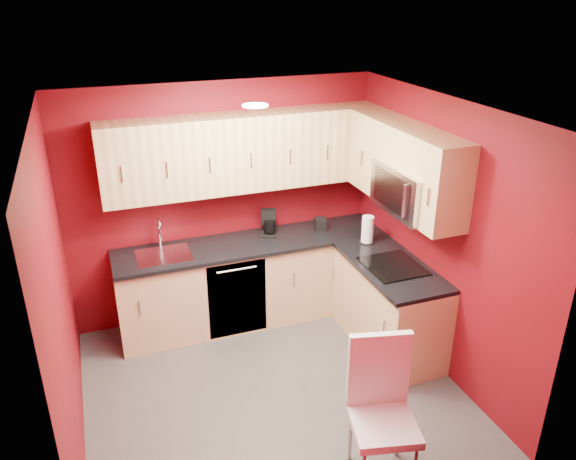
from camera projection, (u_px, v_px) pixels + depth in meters
floor at (272, 389)px, 5.05m from camera, size 3.20×3.20×0.00m
ceiling at (267, 111)px, 4.03m from camera, size 3.20×3.20×0.00m
wall_back at (224, 203)px, 5.83m from camera, size 3.20×0.00×3.20m
wall_front at (352, 378)px, 3.25m from camera, size 3.20×0.00×3.20m
wall_left at (59, 301)px, 4.03m from camera, size 0.00×3.00×3.00m
wall_right at (438, 237)px, 5.05m from camera, size 0.00×3.00×3.00m
base_cabinets_back at (253, 282)px, 5.96m from camera, size 2.80×0.60×0.87m
base_cabinets_right at (388, 307)px, 5.50m from camera, size 0.60×1.30×0.87m
countertop_back at (252, 243)px, 5.77m from camera, size 2.80×0.63×0.04m
countertop_right at (391, 267)px, 5.29m from camera, size 0.63×1.27×0.04m
upper_cabinets_back at (245, 152)px, 5.51m from camera, size 2.80×0.35×0.75m
upper_cabinets_right at (401, 157)px, 5.11m from camera, size 0.35×1.55×0.75m
microwave at (410, 190)px, 4.99m from camera, size 0.42×0.76×0.42m
cooktop at (393, 266)px, 5.25m from camera, size 0.50×0.55×0.01m
sink at (163, 251)px, 5.47m from camera, size 0.52×0.42×0.35m
dishwasher_front at (237, 299)px, 5.64m from camera, size 0.60×0.02×0.82m
downlight at (255, 106)px, 4.30m from camera, size 0.20×0.20×0.01m
coffee_maker at (268, 223)px, 5.86m from camera, size 0.22×0.26×0.27m
napkin_holder at (320, 224)px, 6.02m from camera, size 0.15×0.15×0.13m
paper_towel at (368, 230)px, 5.69m from camera, size 0.17×0.17×0.28m
dining_chair at (384, 417)px, 3.93m from camera, size 0.55×0.57×1.12m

